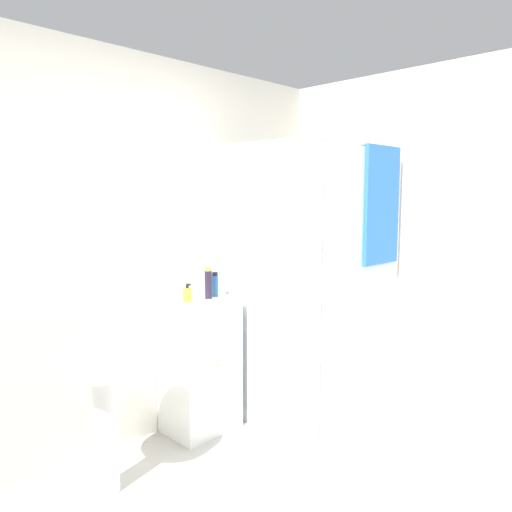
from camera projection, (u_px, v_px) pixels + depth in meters
name	position (u px, v px, depth m)	size (l,w,h in m)	color
wall_back	(127.00, 252.00, 3.17)	(6.40, 0.06, 2.50)	silver
wall_right	(503.00, 252.00, 3.19)	(0.06, 6.40, 2.50)	silver
shower_enclosure	(312.00, 344.00, 3.64)	(0.96, 0.99, 1.96)	white
vanity_cabinet	(200.00, 365.00, 3.41)	(0.47, 0.37, 0.92)	white
sink	(104.00, 376.00, 2.65)	(0.46, 0.46, 0.97)	white
soap_dispenser	(187.00, 295.00, 3.26)	(0.06, 0.06, 0.12)	yellow
shampoo_bottle_tall_black	(208.00, 284.00, 3.36)	(0.05, 0.05, 0.21)	#281E33
shampoo_bottle_blue	(215.00, 285.00, 3.45)	(0.05, 0.05, 0.17)	#2D66A3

